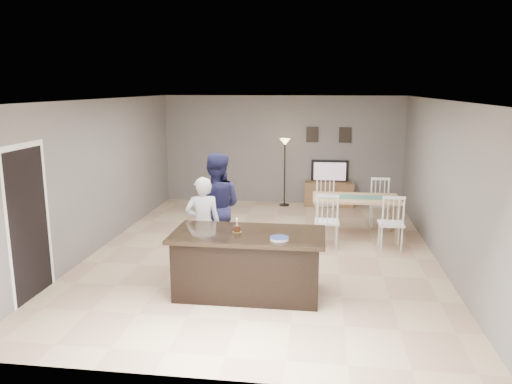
# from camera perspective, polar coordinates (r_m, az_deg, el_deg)

# --- Properties ---
(floor) EXTENTS (8.00, 8.00, 0.00)m
(floor) POSITION_cam_1_polar(r_m,az_deg,el_deg) (9.01, 0.83, -6.92)
(floor) COLOR tan
(floor) RESTS_ON ground
(room_shell) EXTENTS (8.00, 8.00, 8.00)m
(room_shell) POSITION_cam_1_polar(r_m,az_deg,el_deg) (8.62, 0.86, 3.69)
(room_shell) COLOR slate
(room_shell) RESTS_ON floor
(kitchen_island) EXTENTS (2.15, 1.10, 0.90)m
(kitchen_island) POSITION_cam_1_polar(r_m,az_deg,el_deg) (7.18, -0.88, -8.11)
(kitchen_island) COLOR black
(kitchen_island) RESTS_ON floor
(tv_console) EXTENTS (1.20, 0.40, 0.60)m
(tv_console) POSITION_cam_1_polar(r_m,az_deg,el_deg) (12.52, 8.35, -0.22)
(tv_console) COLOR brown
(tv_console) RESTS_ON floor
(television) EXTENTS (0.91, 0.12, 0.53)m
(television) POSITION_cam_1_polar(r_m,az_deg,el_deg) (12.48, 8.42, 2.37)
(television) COLOR black
(television) RESTS_ON tv_console
(tv_screen_glow) EXTENTS (0.78, 0.00, 0.78)m
(tv_screen_glow) POSITION_cam_1_polar(r_m,az_deg,el_deg) (12.40, 8.43, 2.34)
(tv_screen_glow) COLOR orange
(tv_screen_glow) RESTS_ON tv_console
(picture_frames) EXTENTS (1.10, 0.02, 0.38)m
(picture_frames) POSITION_cam_1_polar(r_m,az_deg,el_deg) (12.50, 8.31, 6.49)
(picture_frames) COLOR black
(picture_frames) RESTS_ON room_shell
(doorway) EXTENTS (0.00, 2.10, 2.65)m
(doorway) POSITION_cam_1_polar(r_m,az_deg,el_deg) (7.53, -24.64, -1.88)
(doorway) COLOR black
(doorway) RESTS_ON floor
(woman) EXTENTS (0.64, 0.51, 1.53)m
(woman) POSITION_cam_1_polar(r_m,az_deg,el_deg) (8.01, -6.07, -3.68)
(woman) COLOR silver
(woman) RESTS_ON floor
(man) EXTENTS (0.91, 0.71, 1.85)m
(man) POSITION_cam_1_polar(r_m,az_deg,el_deg) (8.45, -4.61, -1.73)
(man) COLOR #1B1B3D
(man) RESTS_ON floor
(birthday_cake) EXTENTS (0.13, 0.13, 0.21)m
(birthday_cake) POSITION_cam_1_polar(r_m,az_deg,el_deg) (7.07, -2.19, -4.21)
(birthday_cake) COLOR gold
(birthday_cake) RESTS_ON kitchen_island
(plate_stack) EXTENTS (0.26, 0.26, 0.04)m
(plate_stack) POSITION_cam_1_polar(r_m,az_deg,el_deg) (6.73, 2.68, -5.33)
(plate_stack) COLOR white
(plate_stack) RESTS_ON kitchen_island
(dining_table) EXTENTS (1.70, 1.92, 1.02)m
(dining_table) POSITION_cam_1_polar(r_m,az_deg,el_deg) (10.01, 11.34, -1.35)
(dining_table) COLOR tan
(dining_table) RESTS_ON floor
(floor_lamp) EXTENTS (0.25, 0.25, 1.67)m
(floor_lamp) POSITION_cam_1_polar(r_m,az_deg,el_deg) (12.27, 3.31, 4.37)
(floor_lamp) COLOR black
(floor_lamp) RESTS_ON floor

